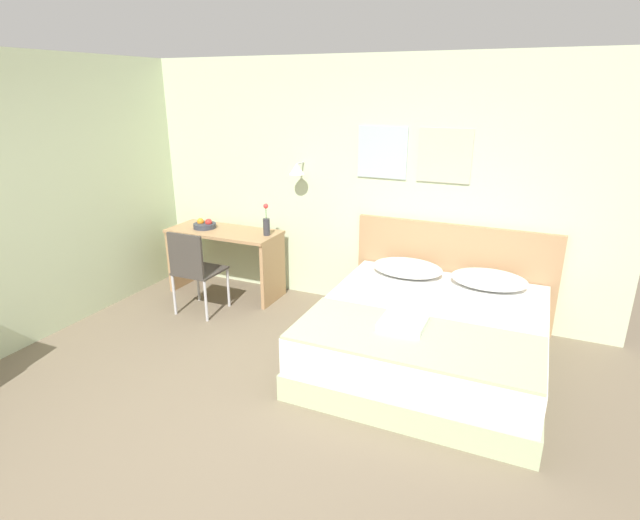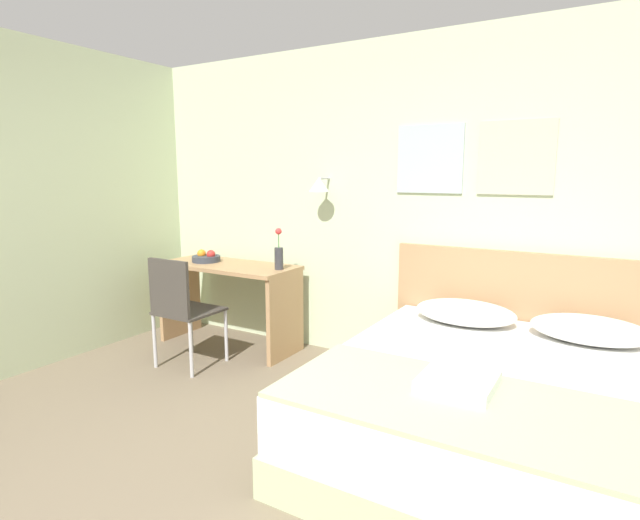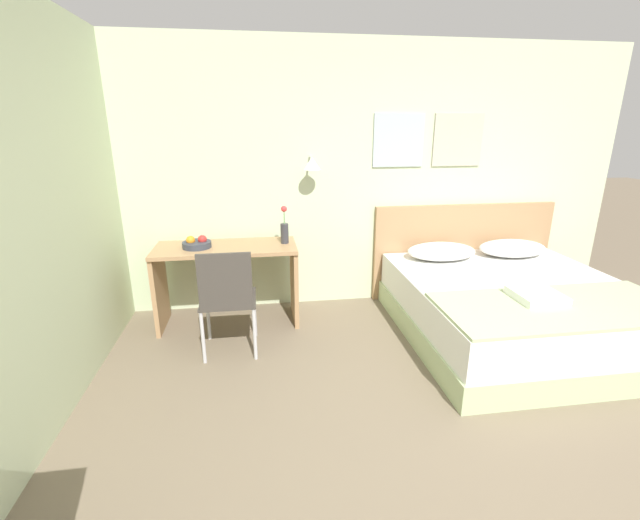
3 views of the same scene
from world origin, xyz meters
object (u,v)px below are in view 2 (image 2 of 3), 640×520
bed (498,413)px  desk (229,288)px  flower_vase (279,255)px  headboard (530,323)px  folded_towel_near_foot (458,382)px  desk_chair (180,304)px  fruit_bowl (206,258)px  pillow_right (590,330)px  throw_blanket (476,407)px  pillow_left (465,312)px

bed → desk: 2.65m
flower_vase → headboard: bearing=9.4°
folded_towel_near_foot → flower_vase: (-1.87, 1.14, 0.31)m
bed → headboard: 1.06m
headboard → bed: bearing=-90.0°
desk_chair → fruit_bowl: desk_chair is taller
pillow_right → fruit_bowl: size_ratio=2.70×
headboard → desk: 2.57m
desk → flower_vase: flower_vase is taller
bed → pillow_right: (0.39, 0.73, 0.35)m
headboard → desk_chair: 2.70m
headboard → throw_blanket: size_ratio=1.10×
pillow_left → flower_vase: (-1.60, -0.02, 0.29)m
folded_towel_near_foot → desk_chair: desk_chair is taller
throw_blanket → folded_towel_near_foot: size_ratio=5.19×
folded_towel_near_foot → flower_vase: 2.22m
bed → flower_vase: 2.21m
headboard → flower_vase: flower_vase is taller
headboard → desk_chair: size_ratio=2.18×
flower_vase → fruit_bowl: bearing=-177.6°
headboard → desk_chair: headboard is taller
throw_blanket → desk: bearing=153.6°
bed → throw_blanket: (0.00, -0.58, 0.28)m
flower_vase → pillow_left: bearing=0.8°
pillow_left → desk: 2.15m
fruit_bowl → desk: bearing=2.1°
fruit_bowl → headboard: bearing=7.4°
pillow_left → desk: size_ratio=0.54×
bed → pillow_right: bearing=61.6°
headboard → flower_vase: bearing=-170.6°
bed → pillow_left: 0.90m
desk → pillow_left: bearing=1.3°
headboard → flower_vase: size_ratio=5.64×
pillow_right → desk_chair: desk_chair is taller
throw_blanket → flower_vase: (-1.99, 1.29, 0.35)m
pillow_right → flower_vase: (-2.38, -0.02, 0.29)m
headboard → fruit_bowl: (-2.80, -0.37, 0.30)m
headboard → desk: headboard is taller
folded_towel_near_foot → desk_chair: (-2.39, 0.48, -0.04)m
pillow_right → flower_vase: flower_vase is taller
pillow_right → pillow_left: bearing=180.0°
folded_towel_near_foot → fruit_bowl: fruit_bowl is taller
headboard → folded_towel_near_foot: bearing=-94.6°
pillow_right → throw_blanket: 1.37m
folded_towel_near_foot → flower_vase: size_ratio=0.99×
bed → desk: bearing=165.1°
pillow_left → throw_blanket: (0.39, -1.31, -0.07)m
pillow_left → pillow_right: size_ratio=1.00×
bed → pillow_right: 0.90m
pillow_right → folded_towel_near_foot: 1.27m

